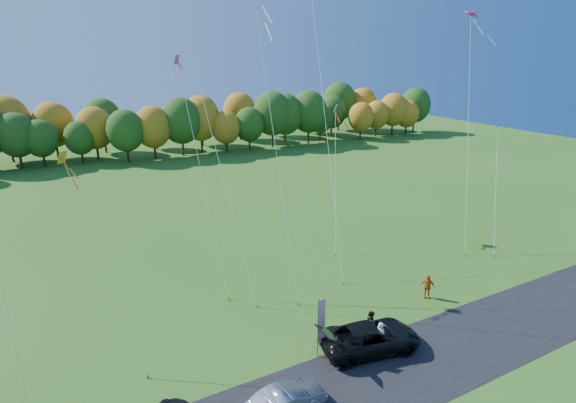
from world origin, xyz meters
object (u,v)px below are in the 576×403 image
person_east (427,286)px  black_suv (370,337)px  silver_sedan (285,401)px  feather_flag (321,321)px

person_east → black_suv: bearing=-109.1°
silver_sedan → feather_flag: feather_flag is taller
feather_flag → person_east: bearing=10.4°
feather_flag → black_suv: bearing=-18.5°
person_east → feather_flag: bearing=-119.9°
black_suv → silver_sedan: bearing=117.4°
black_suv → silver_sedan: (-6.63, -1.96, -0.13)m
silver_sedan → feather_flag: (3.80, 2.91, 1.56)m
black_suv → feather_flag: size_ratio=1.59×
person_east → feather_flag: (-10.02, -1.84, 1.37)m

